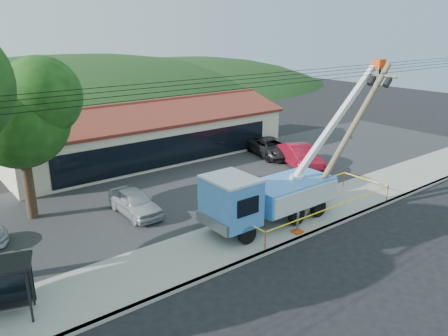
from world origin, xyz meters
TOP-DOWN VIEW (x-y plane):
  - ground at (0.00, 0.00)m, footprint 120.00×120.00m
  - curb at (0.00, 2.10)m, footprint 60.00×0.25m
  - sidewalk at (0.00, 4.00)m, footprint 60.00×4.00m
  - parking_lot at (0.00, 12.00)m, footprint 60.00×12.00m
  - strip_mall at (4.00, 19.98)m, footprint 22.50×8.53m
  - tree_lot at (-7.00, 13.00)m, footprint 6.30×5.60m
  - hill_center at (10.00, 55.00)m, footprint 89.60×64.00m
  - hill_east at (30.00, 55.00)m, footprint 72.80×52.00m
  - utility_truck at (2.84, 4.41)m, footprint 12.67×4.19m
  - leaning_pole at (8.30, 3.53)m, footprint 7.15×1.87m
  - caution_tape at (5.75, 3.89)m, footprint 10.21×3.30m
  - car_silver at (-2.25, 9.90)m, footprint 1.72×4.23m
  - car_red at (11.63, 10.20)m, footprint 3.61×5.41m
  - car_dark at (11.96, 13.72)m, footprint 3.67×5.69m

SIDE VIEW (x-z plane):
  - ground at x=0.00m, z-range 0.00..0.00m
  - hill_center at x=10.00m, z-range -16.00..16.00m
  - hill_east at x=30.00m, z-range -13.00..13.00m
  - car_silver at x=-2.25m, z-range -0.72..0.72m
  - car_red at x=11.63m, z-range -0.84..0.84m
  - car_dark at x=11.96m, z-range -0.73..0.73m
  - parking_lot at x=0.00m, z-range 0.00..0.10m
  - curb at x=0.00m, z-range 0.00..0.15m
  - sidewalk at x=0.00m, z-range 0.00..0.15m
  - caution_tape at x=5.75m, z-range 0.38..1.34m
  - utility_truck at x=2.84m, z-range -2.31..5.95m
  - strip_mall at x=4.00m, z-range -0.46..4.22m
  - leaning_pole at x=8.30m, z-range 0.45..8.66m
  - tree_lot at x=-7.00m, z-range 1.74..10.68m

